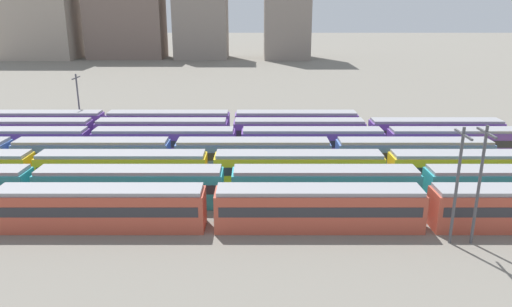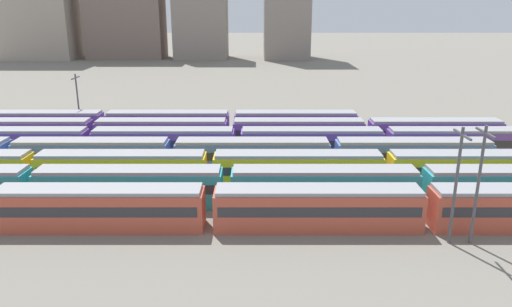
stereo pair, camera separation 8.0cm
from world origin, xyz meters
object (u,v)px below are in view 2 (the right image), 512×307
object	(u,v)px
train_track_0	(426,208)
train_track_2	(297,169)
train_track_3	(172,155)
catenary_pole_2	(456,181)
catenary_pole_1	(77,99)
train_track_5	(230,132)
train_track_6	(168,124)
train_track_1	(226,186)
catenary_pole_0	(478,180)
train_track_4	(237,143)

from	to	relation	value
train_track_0	train_track_2	world-z (taller)	same
train_track_3	catenary_pole_2	distance (m)	31.89
train_track_2	catenary_pole_1	distance (m)	39.86
catenary_pole_2	train_track_3	bearing A→B (deg)	144.39
train_track_0	train_track_5	distance (m)	31.86
train_track_3	train_track_6	bearing A→B (deg)	101.47
train_track_0	train_track_1	distance (m)	18.40
train_track_3	train_track_5	bearing A→B (deg)	58.88
train_track_0	train_track_1	size ratio (longest dim) A/B	1.51
train_track_2	train_track_6	size ratio (longest dim) A/B	1.68
train_track_1	train_track_5	distance (m)	20.81
train_track_5	catenary_pole_0	distance (m)	36.03
train_track_0	train_track_5	world-z (taller)	same
train_track_2	train_track_5	bearing A→B (deg)	117.40
catenary_pole_1	train_track_1	bearing A→B (deg)	-49.95
train_track_1	train_track_2	world-z (taller)	same
train_track_5	train_track_6	size ratio (longest dim) A/B	1.34
catenary_pole_2	train_track_0	bearing A→B (deg)	110.70
train_track_6	catenary_pole_1	xyz separation A→B (m)	(-14.24, 3.08, 3.06)
train_track_4	catenary_pole_0	distance (m)	31.21
catenary_pole_0	catenary_pole_1	world-z (taller)	catenary_pole_0
train_track_1	train_track_2	distance (m)	8.98
train_track_5	catenary_pole_2	bearing A→B (deg)	-55.96
train_track_2	catenary_pole_0	bearing A→B (deg)	-45.24
train_track_5	catenary_pole_1	distance (m)	25.28
train_track_3	train_track_5	size ratio (longest dim) A/B	1.00
train_track_0	train_track_6	xyz separation A→B (m)	(-27.85, 31.20, -0.00)
train_track_2	catenary_pole_1	world-z (taller)	catenary_pole_1
train_track_4	train_track_3	bearing A→B (deg)	-145.33
train_track_5	catenary_pole_0	xyz separation A→B (m)	(21.25, -28.87, 3.63)
catenary_pole_0	catenary_pole_2	world-z (taller)	catenary_pole_0
train_track_3	train_track_0	bearing A→B (deg)	-32.29
train_track_1	train_track_5	world-z (taller)	same
catenary_pole_1	catenary_pole_2	xyz separation A→B (m)	(43.18, -37.14, 0.50)
train_track_3	catenary_pole_1	xyz separation A→B (m)	(-17.41, 18.68, 3.06)
train_track_1	catenary_pole_1	distance (m)	38.12
train_track_0	train_track_6	distance (m)	41.82
train_track_4	catenary_pole_2	distance (m)	30.09
train_track_2	catenary_pole_2	world-z (taller)	catenary_pole_2
train_track_4	catenary_pole_0	world-z (taller)	catenary_pole_0
train_track_3	catenary_pole_1	distance (m)	25.72
train_track_6	train_track_2	bearing A→B (deg)	-49.88
train_track_0	catenary_pole_2	bearing A→B (deg)	-69.30
train_track_1	train_track_3	bearing A→B (deg)	124.08
train_track_0	train_track_1	world-z (taller)	same
train_track_4	train_track_6	xyz separation A→B (m)	(-10.69, 10.40, -0.00)
catenary_pole_2	train_track_2	bearing A→B (deg)	130.71
train_track_5	train_track_0	bearing A→B (deg)	-54.70
train_track_6	catenary_pole_1	distance (m)	14.89
train_track_4	catenary_pole_0	bearing A→B (deg)	-49.80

